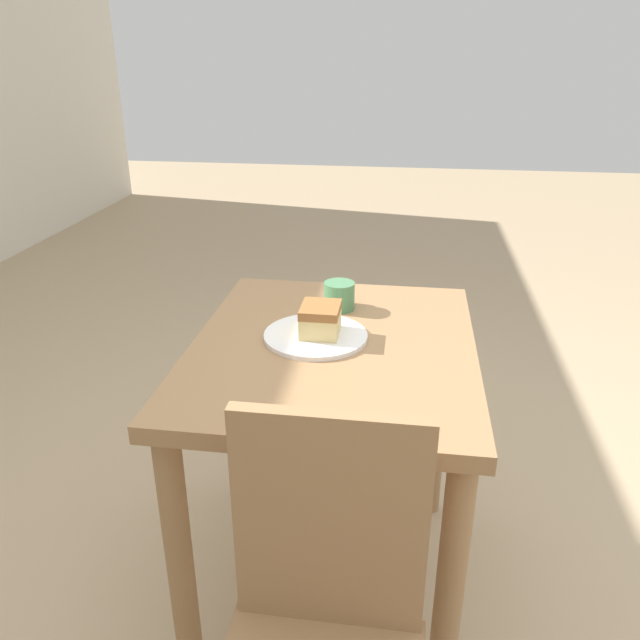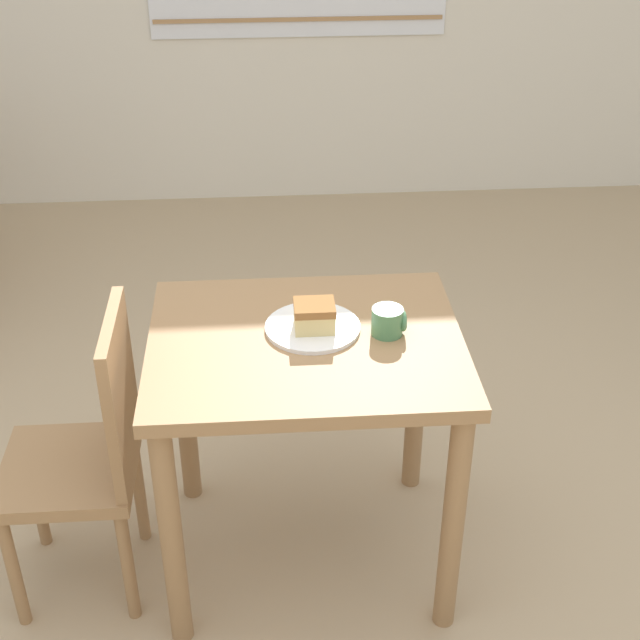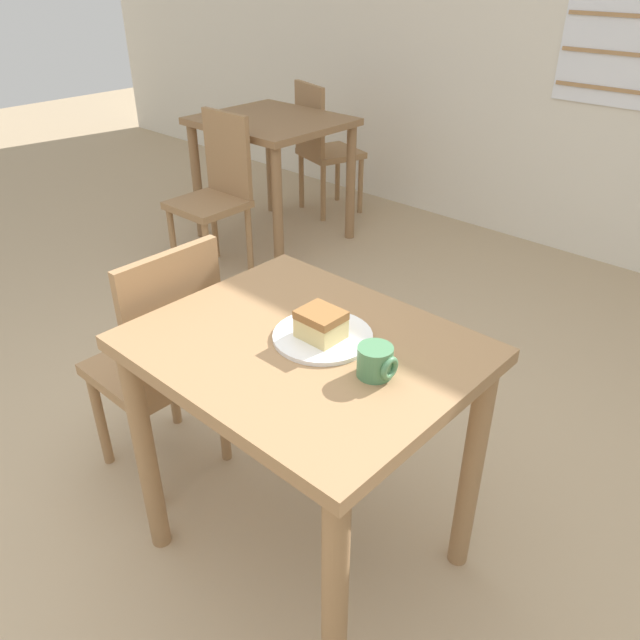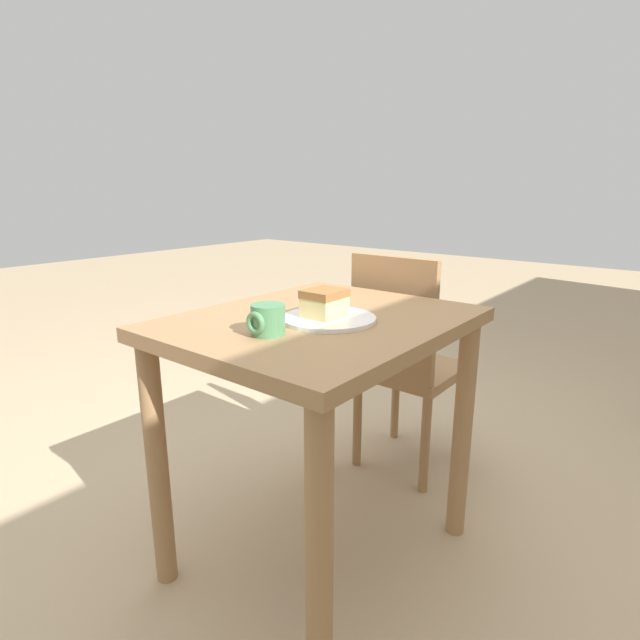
% 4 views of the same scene
% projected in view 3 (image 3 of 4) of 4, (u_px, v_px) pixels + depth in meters
% --- Properties ---
extents(ground_plane, '(14.00, 14.00, 0.00)m').
position_uv_depth(ground_plane, '(222.00, 578.00, 1.88)').
color(ground_plane, tan).
extents(dining_table_near, '(0.83, 0.68, 0.78)m').
position_uv_depth(dining_table_near, '(305.00, 388.00, 1.65)').
color(dining_table_near, '#9E754C').
rests_on(dining_table_near, ground_plane).
extents(dining_table_far, '(0.84, 0.74, 0.77)m').
position_uv_depth(dining_table_far, '(272.00, 140.00, 3.81)').
color(dining_table_far, olive).
rests_on(dining_table_far, ground_plane).
extents(chair_near_window, '(0.37, 0.37, 0.89)m').
position_uv_depth(chair_near_window, '(163.00, 360.00, 2.04)').
color(chair_near_window, '#9E754C').
rests_on(chair_near_window, ground_plane).
extents(chair_far_corner, '(0.37, 0.37, 0.89)m').
position_uv_depth(chair_far_corner, '(216.00, 191.00, 3.48)').
color(chair_far_corner, '#9E754C').
rests_on(chair_far_corner, ground_plane).
extents(chair_far_opposite, '(0.46, 0.46, 0.89)m').
position_uv_depth(chair_far_opposite, '(323.00, 146.00, 4.29)').
color(chair_far_opposite, '#9E754C').
rests_on(chair_far_opposite, ground_plane).
extents(plate, '(0.26, 0.26, 0.01)m').
position_uv_depth(plate, '(323.00, 336.00, 1.59)').
color(plate, white).
rests_on(plate, dining_table_near).
extents(cake_slice, '(0.11, 0.09, 0.07)m').
position_uv_depth(cake_slice, '(321.00, 324.00, 1.56)').
color(cake_slice, '#E0C67F').
rests_on(cake_slice, plate).
extents(coffee_mug, '(0.09, 0.08, 0.08)m').
position_uv_depth(coffee_mug, '(376.00, 362.00, 1.44)').
color(coffee_mug, '#4C8456').
rests_on(coffee_mug, dining_table_near).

